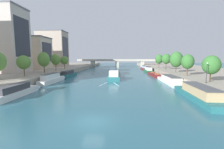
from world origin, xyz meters
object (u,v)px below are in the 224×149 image
object	(u,v)px
moored_boat_left_gap_after	(69,74)
tree_left_nearest	(24,62)
moored_boat_left_second	(16,92)
moored_boat_right_gap_after	(148,70)
tree_left_by_lamp	(64,60)
tree_right_end_of_row	(188,62)
tree_right_far	(176,59)
tree_right_second	(211,65)
moored_boat_right_lone	(198,93)
moored_boat_right_near	(154,75)
tree_left_third	(44,59)
lamppost_right_bank	(207,72)
moored_boat_left_end	(52,79)
moored_boat_right_downstream	(170,80)
tree_left_past_mid	(56,60)
moored_boat_right_second	(144,68)
barge_midriver	(114,75)
bridge_far	(117,62)
tree_right_third	(159,59)
tree_right_distant	(166,59)

from	to	relation	value
moored_boat_left_gap_after	tree_left_nearest	size ratio (longest dim) A/B	2.13
moored_boat_left_second	moored_boat_right_gap_after	bearing A→B (deg)	56.14
tree_left_by_lamp	tree_right_end_of_row	distance (m)	52.76
moored_boat_right_gap_after	tree_right_far	xyz separation A→B (m)	(5.96, -22.41, 5.65)
tree_right_second	moored_boat_right_lone	bearing A→B (deg)	-129.94
moored_boat_right_near	tree_right_far	xyz separation A→B (m)	(6.25, -6.78, 6.33)
tree_left_third	lamppost_right_bank	bearing A→B (deg)	-23.21
moored_boat_left_end	moored_boat_left_gap_after	world-z (taller)	moored_boat_left_end
moored_boat_right_downstream	tree_right_far	bearing A→B (deg)	63.74
tree_left_past_mid	moored_boat_right_second	bearing A→B (deg)	38.28
barge_midriver	tree_left_past_mid	distance (m)	26.16
tree_left_by_lamp	tree_left_third	bearing A→B (deg)	-91.46
moored_boat_right_second	tree_left_past_mid	bearing A→B (deg)	-141.72
barge_midriver	tree_right_second	bearing A→B (deg)	-44.03
bridge_far	moored_boat_right_gap_after	bearing A→B (deg)	-66.85
moored_boat_left_end	moored_boat_right_second	world-z (taller)	moored_boat_left_end
moored_boat_right_second	moored_boat_left_second	bearing A→B (deg)	-117.03
tree_right_third	bridge_far	distance (m)	45.65
tree_left_by_lamp	moored_boat_right_lone	bearing A→B (deg)	-46.13
tree_left_past_mid	tree_left_nearest	bearing A→B (deg)	-91.55
moored_boat_left_second	tree_right_second	size ratio (longest dim) A/B	2.16
lamppost_right_bank	moored_boat_right_lone	bearing A→B (deg)	-128.10
moored_boat_right_gap_after	tree_left_nearest	world-z (taller)	tree_left_nearest
tree_right_second	moored_boat_left_end	bearing A→B (deg)	168.01
moored_boat_left_second	tree_right_second	distance (m)	41.30
moored_boat_left_second	moored_boat_right_near	distance (m)	49.04
tree_right_third	barge_midriver	bearing A→B (deg)	-134.48
moored_boat_left_end	tree_left_third	world-z (taller)	tree_left_third
tree_right_second	tree_right_distant	size ratio (longest dim) A/B	0.84
tree_right_third	moored_boat_right_downstream	bearing A→B (deg)	-98.15
moored_boat_left_second	tree_right_far	size ratio (longest dim) A/B	1.69
tree_right_far	tree_left_nearest	bearing A→B (deg)	-163.58
moored_boat_right_near	moored_boat_right_second	xyz separation A→B (m)	(0.43, 31.97, 0.50)
tree_left_nearest	moored_boat_right_downstream	bearing A→B (deg)	4.39
moored_boat_right_gap_after	moored_boat_right_second	bearing A→B (deg)	89.51
barge_midriver	tree_left_past_mid	size ratio (longest dim) A/B	3.37
moored_boat_right_gap_after	tree_left_past_mid	world-z (taller)	tree_left_past_mid
tree_right_second	lamppost_right_bank	bearing A→B (deg)	-134.14
moored_boat_left_gap_after	barge_midriver	bearing A→B (deg)	-3.42
bridge_far	moored_boat_right_lone	bearing A→B (deg)	-79.22
barge_midriver	lamppost_right_bank	size ratio (longest dim) A/B	5.29
moored_boat_left_gap_after	tree_left_nearest	world-z (taller)	tree_left_nearest
tree_left_by_lamp	lamppost_right_bank	size ratio (longest dim) A/B	1.38
moored_boat_right_downstream	tree_left_third	distance (m)	43.11
moored_boat_left_gap_after	tree_right_third	bearing A→B (deg)	27.97
moored_boat_right_lone	moored_boat_right_downstream	size ratio (longest dim) A/B	0.97
moored_boat_right_second	tree_right_third	bearing A→B (deg)	-71.48
tree_right_second	moored_boat_right_near	bearing A→B (deg)	102.87
tree_right_second	tree_right_third	xyz separation A→B (m)	(-0.66, 44.12, 0.81)
tree_left_by_lamp	bridge_far	xyz separation A→B (m)	(23.88, 47.99, -2.23)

